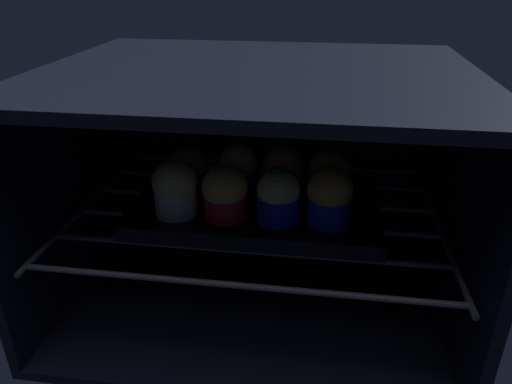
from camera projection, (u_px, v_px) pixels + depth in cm
name	position (u px, v px, depth cm)	size (l,w,h in cm)	color
oven_cavity	(261.00, 180.00, 76.39)	(59.00, 47.00, 37.00)	black
oven_rack	(257.00, 211.00, 74.09)	(54.80, 42.00, 0.80)	#444756
baking_tray	(256.00, 209.00, 72.37)	(36.28, 21.77, 2.20)	black
muffin_row0_col0	(175.00, 189.00, 68.45)	(6.46, 6.46, 8.16)	silver
muffin_row0_col1	(225.00, 193.00, 67.56)	(6.53, 6.53, 7.90)	red
muffin_row0_col2	(278.00, 196.00, 66.79)	(6.07, 6.07, 8.15)	#1928B7
muffin_row0_col3	(330.00, 197.00, 65.97)	(6.35, 6.35, 8.48)	#1928B7
muffin_row1_col0	(189.00, 171.00, 75.24)	(6.06, 6.06, 7.37)	#1928B7
muffin_row1_col1	(239.00, 171.00, 74.46)	(6.06, 6.06, 8.12)	#1928B7
muffin_row1_col2	(282.00, 173.00, 73.21)	(6.26, 6.26, 8.64)	#1928B7
muffin_row1_col3	(328.00, 176.00, 72.55)	(6.29, 6.29, 8.10)	#1928B7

